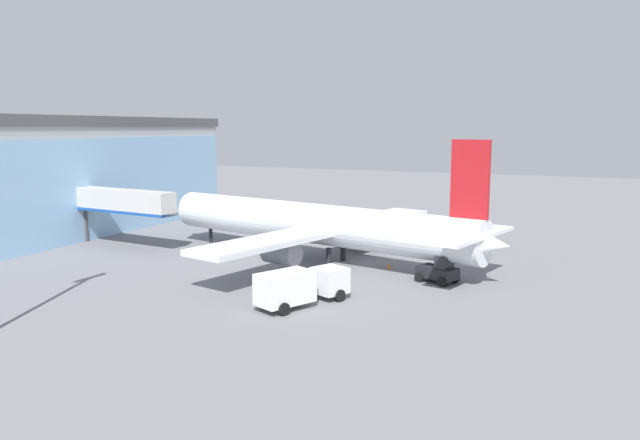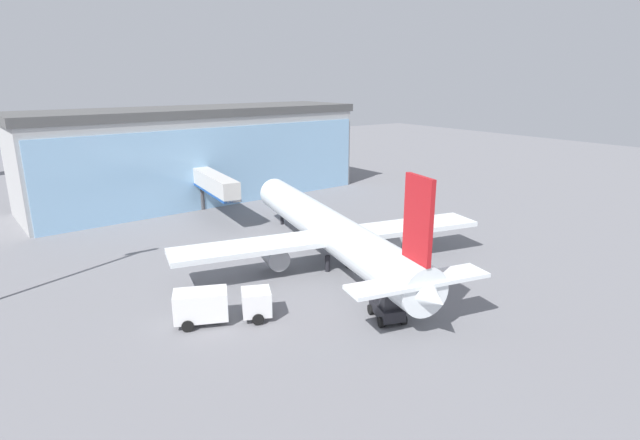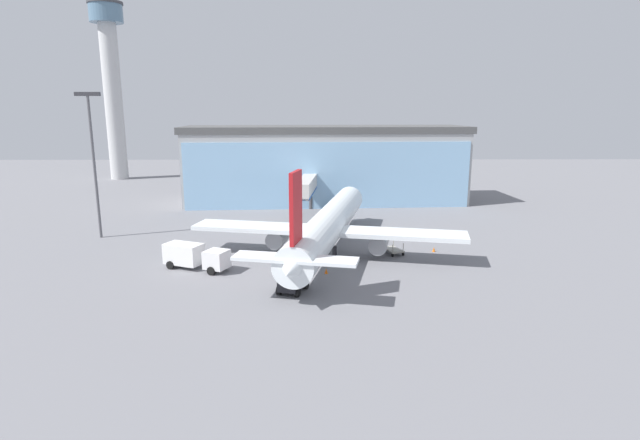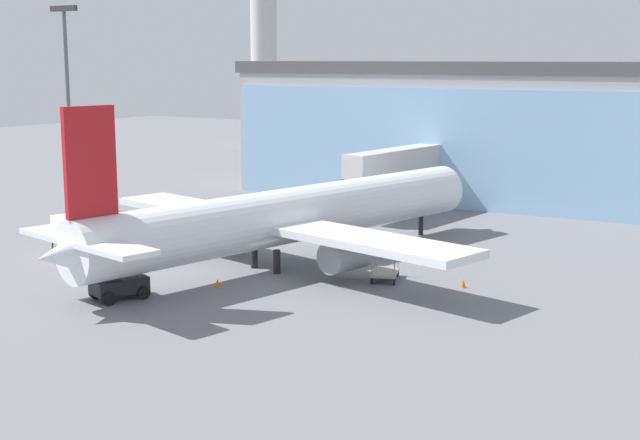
{
  "view_description": "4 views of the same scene",
  "coord_description": "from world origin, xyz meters",
  "px_view_note": "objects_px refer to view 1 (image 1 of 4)",
  "views": [
    {
      "loc": [
        -53.23,
        -21.43,
        12.6
      ],
      "look_at": [
        -1.91,
        3.08,
        4.15
      ],
      "focal_mm": 35.0,
      "sensor_mm": 36.0,
      "label": 1
    },
    {
      "loc": [
        -28.64,
        -34.57,
        18.12
      ],
      "look_at": [
        -0.37,
        5.75,
        4.09
      ],
      "focal_mm": 28.0,
      "sensor_mm": 36.0,
      "label": 2
    },
    {
      "loc": [
        -2.02,
        -53.03,
        16.71
      ],
      "look_at": [
        -1.36,
        6.01,
        3.69
      ],
      "focal_mm": 28.0,
      "sensor_mm": 36.0,
      "label": 3
    },
    {
      "loc": [
        33.72,
        -46.08,
        14.33
      ],
      "look_at": [
        2.11,
        4.18,
        3.44
      ],
      "focal_mm": 50.0,
      "sensor_mm": 36.0,
      "label": 4
    }
  ],
  "objects_px": {
    "baggage_cart": "(350,242)",
    "jet_bridge": "(117,202)",
    "safety_cone_wingtip": "(360,236)",
    "catering_truck": "(300,286)",
    "safety_cone_nose": "(389,265)",
    "pushback_tug": "(439,271)",
    "airplane": "(318,224)"
  },
  "relations": [
    {
      "from": "jet_bridge",
      "to": "airplane",
      "type": "bearing_deg",
      "value": -167.45
    },
    {
      "from": "catering_truck",
      "to": "baggage_cart",
      "type": "relative_size",
      "value": 2.37
    },
    {
      "from": "airplane",
      "to": "safety_cone_wingtip",
      "type": "distance_m",
      "value": 13.23
    },
    {
      "from": "catering_truck",
      "to": "safety_cone_nose",
      "type": "xyz_separation_m",
      "value": [
        14.11,
        -1.76,
        -1.19
      ]
    },
    {
      "from": "catering_truck",
      "to": "safety_cone_nose",
      "type": "distance_m",
      "value": 14.27
    },
    {
      "from": "jet_bridge",
      "to": "pushback_tug",
      "type": "distance_m",
      "value": 35.31
    },
    {
      "from": "pushback_tug",
      "to": "safety_cone_nose",
      "type": "bearing_deg",
      "value": -11.1
    },
    {
      "from": "airplane",
      "to": "catering_truck",
      "type": "relative_size",
      "value": 5.04
    },
    {
      "from": "airplane",
      "to": "safety_cone_wingtip",
      "type": "height_order",
      "value": "airplane"
    },
    {
      "from": "airplane",
      "to": "safety_cone_wingtip",
      "type": "relative_size",
      "value": 69.43
    },
    {
      "from": "jet_bridge",
      "to": "pushback_tug",
      "type": "bearing_deg",
      "value": -176.03
    },
    {
      "from": "baggage_cart",
      "to": "jet_bridge",
      "type": "bearing_deg",
      "value": -176.34
    },
    {
      "from": "pushback_tug",
      "to": "baggage_cart",
      "type": "bearing_deg",
      "value": -21.7
    },
    {
      "from": "jet_bridge",
      "to": "catering_truck",
      "type": "bearing_deg",
      "value": 162.69
    },
    {
      "from": "baggage_cart",
      "to": "pushback_tug",
      "type": "relative_size",
      "value": 0.88
    },
    {
      "from": "catering_truck",
      "to": "safety_cone_nose",
      "type": "height_order",
      "value": "catering_truck"
    },
    {
      "from": "jet_bridge",
      "to": "safety_cone_nose",
      "type": "bearing_deg",
      "value": -169.93
    },
    {
      "from": "safety_cone_wingtip",
      "to": "safety_cone_nose",
      "type": "bearing_deg",
      "value": -148.4
    },
    {
      "from": "baggage_cart",
      "to": "safety_cone_nose",
      "type": "height_order",
      "value": "baggage_cart"
    },
    {
      "from": "pushback_tug",
      "to": "safety_cone_wingtip",
      "type": "height_order",
      "value": "pushback_tug"
    },
    {
      "from": "baggage_cart",
      "to": "safety_cone_nose",
      "type": "xyz_separation_m",
      "value": [
        -8.11,
        -7.25,
        -0.23
      ]
    },
    {
      "from": "catering_truck",
      "to": "pushback_tug",
      "type": "bearing_deg",
      "value": -10.44
    },
    {
      "from": "safety_cone_wingtip",
      "to": "jet_bridge",
      "type": "bearing_deg",
      "value": 125.89
    },
    {
      "from": "airplane",
      "to": "baggage_cart",
      "type": "distance_m",
      "value": 8.26
    },
    {
      "from": "airplane",
      "to": "pushback_tug",
      "type": "distance_m",
      "value": 13.48
    },
    {
      "from": "pushback_tug",
      "to": "safety_cone_wingtip",
      "type": "bearing_deg",
      "value": -30.32
    },
    {
      "from": "baggage_cart",
      "to": "safety_cone_wingtip",
      "type": "height_order",
      "value": "baggage_cart"
    },
    {
      "from": "baggage_cart",
      "to": "safety_cone_wingtip",
      "type": "xyz_separation_m",
      "value": [
        5.1,
        0.88,
        -0.23
      ]
    },
    {
      "from": "safety_cone_nose",
      "to": "baggage_cart",
      "type": "bearing_deg",
      "value": 41.81
    },
    {
      "from": "catering_truck",
      "to": "pushback_tug",
      "type": "distance_m",
      "value": 12.98
    },
    {
      "from": "safety_cone_nose",
      "to": "jet_bridge",
      "type": "bearing_deg",
      "value": 94.61
    },
    {
      "from": "baggage_cart",
      "to": "catering_truck",
      "type": "bearing_deg",
      "value": -97.54
    }
  ]
}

